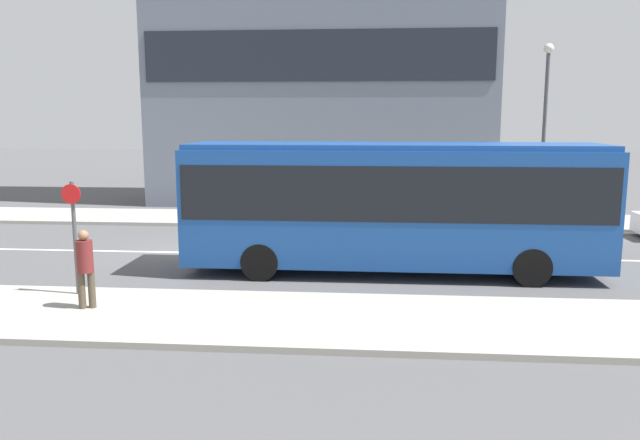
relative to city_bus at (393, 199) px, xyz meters
The scene contains 9 objects.
ground_plane 6.58m from the city_bus, 162.11° to the left, with size 120.00×120.00×0.00m, color #4F4F51.
sidewalk_near 7.61m from the city_bus, 144.10° to the right, with size 44.00×3.50×0.13m.
sidewalk_far 10.30m from the city_bus, 126.14° to the left, with size 44.00×3.50×0.13m.
lane_centerline 6.58m from the city_bus, 162.11° to the left, with size 41.80×0.16×0.01m.
city_bus is the anchor object (origin of this frame).
parked_car_0 7.72m from the city_bus, 46.48° to the left, with size 4.47×1.85×1.38m.
pedestrian_near_stop 7.77m from the city_bus, 147.46° to the right, with size 0.34×0.34×1.67m.
bus_stop_sign 7.86m from the city_bus, 156.49° to the right, with size 0.44×0.12×2.57m.
street_lamp 9.67m from the city_bus, 52.29° to the left, with size 0.36×0.36×6.61m.
Camera 1 is at (5.43, -18.31, 4.12)m, focal length 35.00 mm.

